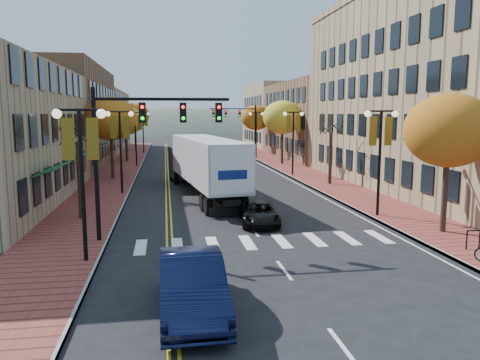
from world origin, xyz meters
name	(u,v)px	position (x,y,z in m)	size (l,w,h in m)	color
ground	(272,255)	(0.00, 0.00, 0.00)	(200.00, 200.00, 0.00)	black
sidewalk_left	(122,168)	(-9.00, 32.50, 0.07)	(4.00, 85.00, 0.15)	brown
sidewalk_right	(285,165)	(9.00, 32.50, 0.07)	(4.00, 85.00, 0.15)	brown
building_left_mid	(48,117)	(-17.00, 36.00, 5.50)	(12.00, 24.00, 11.00)	brown
building_left_far	(86,121)	(-17.00, 61.00, 4.75)	(12.00, 26.00, 9.50)	#9E8966
building_right_near	(455,93)	(18.50, 16.00, 7.50)	(15.00, 28.00, 15.00)	#997F5B
building_right_mid	(337,120)	(18.50, 42.00, 5.00)	(15.00, 24.00, 10.00)	brown
building_right_far	(293,116)	(18.50, 64.00, 5.50)	(15.00, 20.00, 11.00)	#9E8966
tree_left_a	(80,180)	(-9.00, 8.00, 2.25)	(0.28, 0.28, 4.20)	#382619
tree_left_b	(111,119)	(-9.00, 24.00, 5.45)	(4.48, 4.48, 7.21)	#382619
tree_left_c	(126,120)	(-9.00, 40.00, 5.05)	(4.16, 4.16, 6.69)	#382619
tree_left_d	(135,115)	(-9.00, 58.00, 5.60)	(4.61, 4.61, 7.42)	#382619
tree_right_a	(449,131)	(9.00, 2.00, 5.05)	(4.16, 4.16, 6.69)	#382619
tree_right_b	(330,158)	(9.00, 18.00, 2.25)	(0.28, 0.28, 4.20)	#382619
tree_right_c	(283,117)	(9.00, 34.00, 5.45)	(4.48, 4.48, 7.21)	#382619
tree_right_d	(256,118)	(9.00, 50.00, 5.29)	(4.35, 4.35, 7.00)	#382619
lamp_left_a	(81,155)	(-7.50, 0.00, 4.29)	(1.96, 0.36, 6.05)	black
lamp_left_b	(120,136)	(-7.50, 16.00, 4.29)	(1.96, 0.36, 6.05)	black
lamp_left_c	(136,128)	(-7.50, 34.00, 4.29)	(1.96, 0.36, 6.05)	black
lamp_left_d	(143,125)	(-7.50, 52.00, 4.29)	(1.96, 0.36, 6.05)	black
lamp_right_a	(380,142)	(7.50, 6.00, 4.29)	(1.96, 0.36, 6.05)	black
lamp_right_b	(293,131)	(7.50, 24.00, 4.29)	(1.96, 0.36, 6.05)	black
lamp_right_c	(256,126)	(7.50, 42.00, 4.29)	(1.96, 0.36, 6.05)	black
traffic_mast_near	(139,135)	(-5.48, 3.00, 4.92)	(6.10, 0.35, 7.00)	black
traffic_mast_far	(241,121)	(5.48, 42.00, 4.92)	(6.10, 0.34, 7.00)	black
semi_truck	(203,162)	(-1.70, 15.00, 2.44)	(4.71, 16.91, 4.18)	black
navy_sedan	(192,285)	(-3.64, -5.25, 0.87)	(1.85, 5.30, 1.75)	black
black_suv	(259,213)	(0.55, 5.48, 0.58)	(1.94, 4.21, 1.17)	black
car_far_white	(184,149)	(-1.66, 50.30, 0.73)	(1.74, 4.31, 1.47)	white
car_far_silver	(195,144)	(0.80, 62.18, 0.67)	(1.87, 4.60, 1.34)	#A6A5AD
car_far_oncoming	(194,142)	(0.67, 65.31, 0.80)	(1.68, 4.83, 1.59)	#B3B4BB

